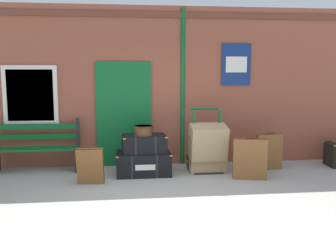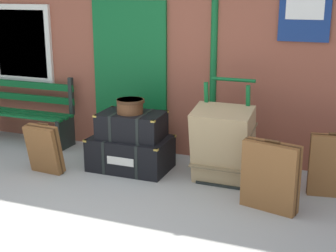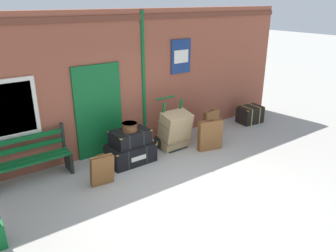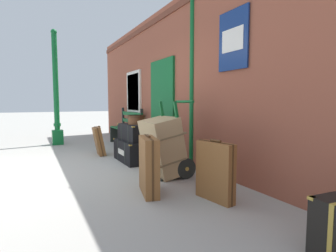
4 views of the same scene
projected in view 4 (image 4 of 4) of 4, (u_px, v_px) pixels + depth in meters
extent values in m
plane|color=#A3A099|center=(45.00, 173.00, 4.44)|extent=(60.00, 60.00, 0.00)
cube|color=brown|center=(180.00, 81.00, 5.48)|extent=(10.40, 0.30, 3.20)
cube|color=brown|center=(173.00, 9.00, 5.28)|extent=(10.40, 0.03, 0.12)
cube|color=#0F5B28|center=(162.00, 108.00, 5.90)|extent=(1.10, 0.05, 2.10)
cube|color=#093718|center=(161.00, 108.00, 5.90)|extent=(0.06, 0.02, 2.10)
cube|color=silver|center=(134.00, 92.00, 7.46)|extent=(1.04, 0.06, 1.16)
cube|color=silver|center=(133.00, 92.00, 7.45)|extent=(0.88, 0.02, 1.00)
cylinder|color=#0F5B28|center=(192.00, 78.00, 4.80)|extent=(0.09, 0.09, 3.14)
cube|color=navy|center=(233.00, 40.00, 3.77)|extent=(0.60, 0.02, 0.84)
cube|color=white|center=(232.00, 40.00, 3.76)|extent=(0.44, 0.01, 0.32)
cube|color=#0F5B28|center=(58.00, 137.00, 7.40)|extent=(0.28, 0.28, 0.40)
cylinder|color=#0F5B28|center=(56.00, 83.00, 7.27)|extent=(0.14, 0.14, 2.60)
cylinder|color=#0F5B28|center=(57.00, 125.00, 7.37)|extent=(0.19, 0.19, 0.08)
sphere|color=#0F5B28|center=(54.00, 32.00, 7.15)|extent=(0.16, 0.16, 0.16)
cube|color=#0F5B28|center=(120.00, 129.00, 7.21)|extent=(1.60, 0.09, 0.04)
cube|color=#0F5B28|center=(125.00, 129.00, 7.28)|extent=(1.60, 0.09, 0.04)
cube|color=#0F5B28|center=(130.00, 128.00, 7.34)|extent=(1.60, 0.09, 0.04)
cube|color=#0F5B28|center=(132.00, 121.00, 7.35)|extent=(1.60, 0.05, 0.10)
cube|color=#0F5B28|center=(131.00, 114.00, 7.33)|extent=(1.60, 0.05, 0.10)
cube|color=black|center=(117.00, 134.00, 7.97)|extent=(0.06, 0.40, 0.45)
cube|color=black|center=(123.00, 117.00, 8.02)|extent=(0.06, 0.06, 0.56)
cube|color=black|center=(134.00, 140.00, 6.62)|extent=(0.06, 0.40, 0.45)
cube|color=black|center=(142.00, 120.00, 6.67)|extent=(0.06, 0.06, 0.56)
cube|color=black|center=(137.00, 150.00, 5.33)|extent=(1.01, 0.65, 0.42)
cube|color=black|center=(133.00, 149.00, 5.53)|extent=(0.04, 0.65, 0.43)
cube|color=black|center=(141.00, 152.00, 5.13)|extent=(0.04, 0.65, 0.43)
cube|color=#B79338|center=(115.00, 139.00, 5.60)|extent=(0.05, 0.05, 0.02)
cube|color=#B79338|center=(130.00, 145.00, 4.75)|extent=(0.05, 0.05, 0.02)
cube|color=#B79338|center=(141.00, 137.00, 5.87)|extent=(0.05, 0.05, 0.02)
cube|color=#B79338|center=(161.00, 143.00, 5.03)|extent=(0.05, 0.05, 0.02)
cube|color=silver|center=(121.00, 152.00, 5.17)|extent=(0.36, 0.01, 0.10)
cube|color=black|center=(137.00, 132.00, 5.29)|extent=(0.83, 0.58, 0.32)
cube|color=black|center=(134.00, 131.00, 5.44)|extent=(0.07, 0.55, 0.33)
cube|color=black|center=(141.00, 133.00, 5.14)|extent=(0.07, 0.55, 0.33)
cube|color=#B79338|center=(119.00, 124.00, 5.48)|extent=(0.05, 0.05, 0.02)
cube|color=#B79338|center=(133.00, 127.00, 4.82)|extent=(0.05, 0.05, 0.02)
cube|color=#B79338|center=(141.00, 123.00, 5.73)|extent=(0.05, 0.05, 0.02)
cube|color=#B79338|center=(158.00, 126.00, 5.08)|extent=(0.05, 0.05, 0.02)
cylinder|color=brown|center=(136.00, 120.00, 5.27)|extent=(0.33, 0.33, 0.18)
cylinder|color=#432715|center=(136.00, 116.00, 5.25)|extent=(0.35, 0.35, 0.04)
cube|color=black|center=(162.00, 175.00, 4.25)|extent=(0.56, 0.28, 0.03)
cube|color=#0F5B28|center=(166.00, 136.00, 4.51)|extent=(0.04, 0.25, 1.19)
cube|color=#0F5B28|center=(181.00, 140.00, 4.07)|extent=(0.04, 0.25, 1.19)
cylinder|color=#0F5B28|center=(184.00, 102.00, 4.34)|extent=(0.54, 0.04, 0.04)
cylinder|color=black|center=(167.00, 160.00, 4.64)|extent=(0.04, 0.32, 0.32)
cylinder|color=#B79338|center=(167.00, 160.00, 4.64)|extent=(0.07, 0.06, 0.06)
cylinder|color=black|center=(186.00, 169.00, 4.08)|extent=(0.04, 0.32, 0.32)
cylinder|color=#B79338|center=(186.00, 169.00, 4.08)|extent=(0.07, 0.06, 0.06)
cube|color=tan|center=(163.00, 146.00, 4.22)|extent=(0.68, 0.60, 0.95)
cube|color=olive|center=(163.00, 158.00, 4.24)|extent=(0.70, 0.46, 0.11)
cube|color=olive|center=(163.00, 134.00, 4.20)|extent=(0.70, 0.46, 0.11)
cube|color=brown|center=(215.00, 171.00, 3.17)|extent=(0.54, 0.22, 0.70)
cylinder|color=#4F3018|center=(216.00, 141.00, 3.14)|extent=(0.16, 0.05, 0.03)
cube|color=#482C16|center=(215.00, 171.00, 3.17)|extent=(0.53, 0.11, 0.71)
cube|color=brown|center=(99.00, 141.00, 5.90)|extent=(0.46, 0.28, 0.63)
cylinder|color=#4F3018|center=(99.00, 127.00, 5.88)|extent=(0.16, 0.04, 0.03)
cube|color=#482C16|center=(99.00, 141.00, 5.90)|extent=(0.46, 0.17, 0.62)
cube|color=brown|center=(149.00, 166.00, 3.42)|extent=(0.62, 0.31, 0.73)
cylinder|color=#4F3018|center=(149.00, 136.00, 3.38)|extent=(0.16, 0.07, 0.03)
cube|color=#482C16|center=(149.00, 166.00, 3.42)|extent=(0.59, 0.17, 0.74)
cube|color=#B79338|center=(312.00, 198.00, 1.96)|extent=(0.05, 0.05, 0.02)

